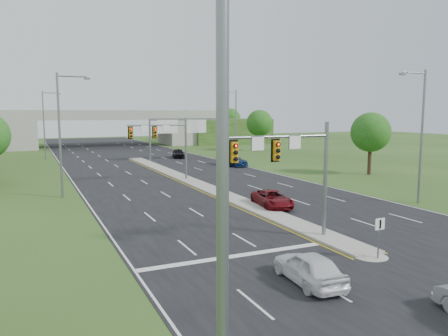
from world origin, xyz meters
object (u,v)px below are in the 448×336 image
object	(u,v)px
car_white	(309,267)
car_far_a	(272,199)
sign_gantry	(184,127)
signal_mast_far	(166,139)
overpass	(105,131)
signal_mast_near	(295,162)
car_far_c	(178,153)
car_far_b	(232,160)
keep_right_sign	(379,231)

from	to	relation	value
car_white	car_far_a	size ratio (longest dim) A/B	0.88
sign_gantry	car_white	world-z (taller)	sign_gantry
signal_mast_far	overpass	bearing A→B (deg)	87.65
signal_mast_far	sign_gantry	size ratio (longest dim) A/B	0.60
signal_mast_near	signal_mast_far	world-z (taller)	same
car_far_a	car_far_c	bearing A→B (deg)	90.53
signal_mast_near	overpass	world-z (taller)	overpass
car_white	car_far_c	xyz separation A→B (m)	(12.07, 54.29, 0.05)
overpass	car_far_a	world-z (taller)	overpass
signal_mast_near	car_far_c	size ratio (longest dim) A/B	1.55
signal_mast_near	car_far_c	xyz separation A→B (m)	(9.24, 48.72, -3.94)
car_far_a	car_far_b	bearing A→B (deg)	79.50
signal_mast_near	car_far_b	distance (m)	37.29
car_white	keep_right_sign	bearing A→B (deg)	-164.09
signal_mast_near	keep_right_sign	size ratio (longest dim) A/B	3.18
car_far_c	sign_gantry	bearing A→B (deg)	-81.65
signal_mast_far	car_far_a	bearing A→B (deg)	-76.98
sign_gantry	car_white	size ratio (longest dim) A/B	2.74
overpass	car_far_a	distance (m)	71.42
signal_mast_far	car_far_c	bearing A→B (deg)	68.72
keep_right_sign	car_white	distance (m)	5.28
sign_gantry	car_far_c	world-z (taller)	sign_gantry
signal_mast_near	sign_gantry	distance (m)	45.88
keep_right_sign	car_white	xyz separation A→B (m)	(-5.10, -1.11, -0.78)
signal_mast_far	keep_right_sign	size ratio (longest dim) A/B	3.18
car_far_a	car_far_b	xyz separation A→B (m)	(8.91, 26.12, 0.12)
keep_right_sign	car_white	size ratio (longest dim) A/B	0.52
signal_mast_near	signal_mast_far	distance (m)	25.00
keep_right_sign	sign_gantry	xyz separation A→B (m)	(6.68, 49.45, 3.72)
sign_gantry	overpass	world-z (taller)	overpass
sign_gantry	signal_mast_far	bearing A→B (deg)	-114.11
keep_right_sign	car_far_b	distance (m)	40.67
car_far_a	sign_gantry	bearing A→B (deg)	90.19
car_white	car_far_b	bearing A→B (deg)	-107.40
signal_mast_near	car_far_a	xyz separation A→B (m)	(3.76, 8.73, -4.04)
keep_right_sign	sign_gantry	bearing A→B (deg)	82.30
sign_gantry	car_far_b	size ratio (longest dim) A/B	2.13
car_white	car_far_a	xyz separation A→B (m)	(6.60, 14.30, -0.05)
sign_gantry	car_far_c	xyz separation A→B (m)	(0.29, 3.72, -4.45)
signal_mast_far	car_far_a	size ratio (longest dim) A/B	1.46
signal_mast_far	car_white	bearing A→B (deg)	-95.31
signal_mast_far	car_far_b	size ratio (longest dim) A/B	1.29
sign_gantry	overpass	xyz separation A→B (m)	(-6.68, 35.08, -1.69)
sign_gantry	car_far_b	bearing A→B (deg)	-69.83
signal_mast_far	sign_gantry	xyz separation A→B (m)	(8.95, 19.99, 0.51)
car_white	sign_gantry	bearing A→B (deg)	-99.53
sign_gantry	car_far_a	xyz separation A→B (m)	(-5.18, -36.26, -4.55)
sign_gantry	car_far_a	world-z (taller)	sign_gantry
sign_gantry	car_far_c	distance (m)	5.81
signal_mast_far	car_far_a	xyz separation A→B (m)	(3.76, -16.27, -4.04)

